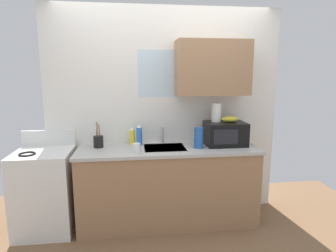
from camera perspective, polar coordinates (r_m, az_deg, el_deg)
kitchen_wall_assembly at (r=3.50m, az=1.00°, el=4.28°), size 2.80×0.42×2.50m
counter_unit at (r=3.40m, az=-0.01°, el=-11.52°), size 2.03×0.63×0.90m
sink_faucet at (r=3.47m, az=-1.11°, el=-1.83°), size 0.03×0.03×0.19m
stove_range at (r=3.52m, az=-23.09°, el=-11.66°), size 0.60×0.60×1.08m
microwave at (r=3.43m, az=11.25°, el=-1.49°), size 0.46×0.35×0.27m
banana_bunch at (r=3.42m, az=12.15°, el=1.33°), size 0.20×0.11×0.07m
paper_towel_roll at (r=3.41m, az=9.53°, el=2.67°), size 0.11×0.11×0.22m
dish_soap_bottle_blue at (r=3.38m, az=-5.71°, el=-1.88°), size 0.07×0.07×0.24m
dish_soap_bottle_yellow at (r=3.41m, az=-7.10°, el=-2.05°), size 0.06×0.06×0.21m
cereal_canister at (r=3.25m, az=6.09°, el=-2.33°), size 0.10×0.10×0.23m
mug_white at (r=3.09m, az=-6.26°, el=-4.31°), size 0.08×0.08×0.09m
utensil_crock at (r=3.36m, az=-13.61°, el=-2.94°), size 0.11×0.11×0.30m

